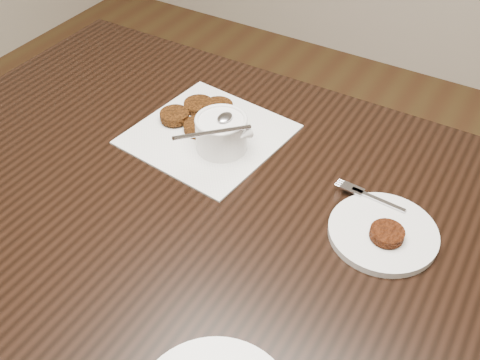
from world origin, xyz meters
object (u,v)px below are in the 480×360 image
napkin (208,134)px  sauce_ramekin (221,119)px  plate_with_patty (384,230)px  table (234,334)px

napkin → sauce_ramekin: sauce_ramekin is taller
sauce_ramekin → plate_with_patty: 0.37m
napkin → plate_with_patty: plate_with_patty is taller
table → plate_with_patty: bearing=21.3°
table → napkin: napkin is taller
sauce_ramekin → plate_with_patty: bearing=-9.1°
plate_with_patty → napkin: bearing=168.7°
sauce_ramekin → plate_with_patty: size_ratio=0.76×
napkin → plate_with_patty: (0.41, -0.08, 0.01)m
table → plate_with_patty: (0.24, 0.09, 0.39)m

